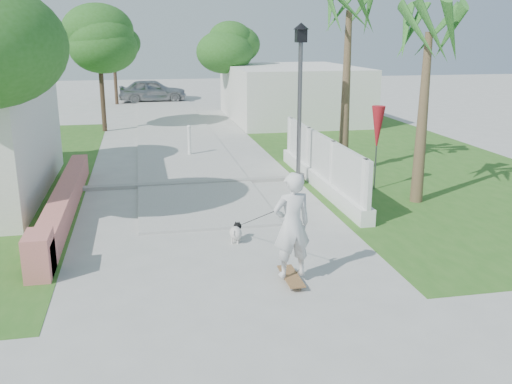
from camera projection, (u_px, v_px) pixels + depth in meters
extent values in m
plane|color=#B7B7B2|center=(226.00, 266.00, 10.57)|extent=(90.00, 90.00, 0.00)
cube|color=#B7B7B2|center=(169.00, 116.00, 29.44)|extent=(3.20, 36.00, 0.06)
cube|color=#999993|center=(195.00, 183.00, 16.22)|extent=(6.50, 0.25, 0.10)
cube|color=#2F631F|center=(394.00, 159.00, 19.46)|extent=(8.00, 20.00, 0.01)
cube|color=#DC7870|center=(65.00, 201.00, 13.64)|extent=(0.45, 8.00, 0.60)
cube|color=#DC7870|center=(39.00, 255.00, 10.02)|extent=(0.45, 0.80, 0.80)
cube|color=white|center=(320.00, 181.00, 15.88)|extent=(0.35, 7.00, 0.40)
cube|color=white|center=(321.00, 154.00, 15.68)|extent=(0.10, 7.00, 1.10)
cube|color=white|center=(365.00, 192.00, 12.72)|extent=(0.14, 0.14, 1.50)
cube|color=white|center=(333.00, 170.00, 14.79)|extent=(0.14, 0.14, 1.50)
cube|color=white|center=(308.00, 153.00, 16.87)|extent=(0.14, 0.14, 1.50)
cube|color=white|center=(291.00, 141.00, 18.76)|extent=(0.14, 0.14, 1.50)
cube|color=silver|center=(291.00, 93.00, 28.36)|extent=(6.00, 8.00, 2.60)
cylinder|color=#59595E|center=(298.00, 179.00, 16.27)|extent=(0.36, 0.36, 0.30)
cylinder|color=#59595E|center=(299.00, 114.00, 15.78)|extent=(0.12, 0.12, 4.00)
cube|color=black|center=(301.00, 36.00, 15.21)|extent=(0.28, 0.28, 0.35)
cone|color=black|center=(301.00, 26.00, 15.14)|extent=(0.44, 0.44, 0.18)
cylinder|color=white|center=(189.00, 142.00, 19.91)|extent=(0.12, 0.12, 1.00)
sphere|color=white|center=(189.00, 127.00, 19.77)|extent=(0.14, 0.14, 0.14)
cylinder|color=#59595E|center=(376.00, 154.00, 15.46)|extent=(0.04, 0.04, 2.00)
cone|color=red|center=(378.00, 128.00, 15.28)|extent=(0.36, 0.36, 1.20)
cylinder|color=#4C3826|center=(2.00, 117.00, 17.07)|extent=(0.20, 0.20, 3.50)
ellipsoid|color=#245B1A|center=(0.00, 53.00, 16.42)|extent=(2.72, 2.72, 2.05)
cylinder|color=#4C3826|center=(102.00, 87.00, 24.58)|extent=(0.20, 0.20, 3.85)
ellipsoid|color=#245B1A|center=(99.00, 48.00, 24.14)|extent=(3.40, 3.40, 2.55)
ellipsoid|color=#245B1A|center=(103.00, 39.00, 23.89)|extent=(2.89, 2.89, 2.18)
ellipsoid|color=#245B1A|center=(93.00, 30.00, 24.10)|extent=(2.55, 2.55, 1.90)
cylinder|color=#4C3826|center=(230.00, 81.00, 29.59)|extent=(0.20, 0.20, 3.50)
ellipsoid|color=#245B1A|center=(229.00, 52.00, 29.18)|extent=(3.00, 3.00, 2.25)
ellipsoid|color=#245B1A|center=(234.00, 45.00, 28.94)|extent=(2.55, 2.55, 1.92)
ellipsoid|color=#245B1A|center=(225.00, 37.00, 29.15)|extent=(2.25, 2.25, 1.68)
cylinder|color=#4C3826|center=(115.00, 72.00, 34.06)|extent=(0.20, 0.20, 3.85)
ellipsoid|color=#245B1A|center=(113.00, 43.00, 33.62)|extent=(3.20, 3.20, 2.40)
ellipsoid|color=#245B1A|center=(116.00, 37.00, 33.37)|extent=(2.72, 2.72, 2.05)
ellipsoid|color=#245B1A|center=(109.00, 31.00, 33.58)|extent=(2.40, 2.40, 1.79)
cone|color=brown|center=(346.00, 95.00, 16.94)|extent=(0.32, 0.32, 4.80)
cone|color=brown|center=(422.00, 120.00, 14.06)|extent=(0.32, 0.32, 4.20)
cube|color=olive|center=(291.00, 276.00, 9.88)|extent=(0.41, 0.99, 0.02)
imported|color=silver|center=(292.00, 225.00, 9.63)|extent=(0.73, 0.54, 1.84)
cylinder|color=gray|center=(291.00, 289.00, 9.56)|extent=(0.03, 0.07, 0.07)
cylinder|color=gray|center=(301.00, 288.00, 9.59)|extent=(0.03, 0.07, 0.07)
cylinder|color=gray|center=(281.00, 272.00, 10.21)|extent=(0.03, 0.07, 0.07)
cylinder|color=gray|center=(291.00, 271.00, 10.24)|extent=(0.03, 0.07, 0.07)
ellipsoid|color=silver|center=(236.00, 233.00, 11.73)|extent=(0.38, 0.48, 0.26)
sphere|color=black|center=(238.00, 226.00, 11.90)|extent=(0.17, 0.17, 0.17)
sphere|color=silver|center=(238.00, 226.00, 11.98)|extent=(0.08, 0.08, 0.08)
cone|color=black|center=(236.00, 223.00, 11.88)|extent=(0.05, 0.05, 0.06)
cone|color=black|center=(239.00, 223.00, 11.87)|extent=(0.05, 0.05, 0.06)
cylinder|color=silver|center=(234.00, 238.00, 11.87)|extent=(0.04, 0.04, 0.12)
cylinder|color=silver|center=(240.00, 238.00, 11.85)|extent=(0.04, 0.04, 0.12)
cylinder|color=silver|center=(232.00, 241.00, 11.68)|extent=(0.04, 0.04, 0.12)
cylinder|color=silver|center=(238.00, 241.00, 11.66)|extent=(0.04, 0.04, 0.12)
cylinder|color=silver|center=(234.00, 233.00, 11.52)|extent=(0.06, 0.10, 0.10)
imported|color=#A5A7AC|center=(153.00, 90.00, 35.60)|extent=(4.16, 1.71, 1.41)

